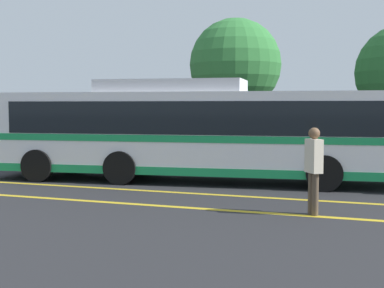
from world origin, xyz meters
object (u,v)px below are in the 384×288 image
Objects in this scene: parked_car_1 at (108,141)px; tree_1 at (235,65)px; transit_bus at (191,130)px; parked_car_0 at (1,137)px; pedestrian_0 at (314,165)px.

tree_1 is (4.73, 4.45, 3.63)m from parked_car_1.
parked_car_0 is at bearing -123.79° from transit_bus.
transit_bus is at bearing 62.29° from parked_car_0.
transit_bus is 2.97× the size of parked_car_1.
pedestrian_0 is 0.28× the size of tree_1.
tree_1 is at bearing 110.41° from parked_car_0.
tree_1 is (-1.38, 10.35, 2.79)m from transit_bus.
parked_car_0 is 0.69× the size of tree_1.
pedestrian_0 is at bearing -68.79° from tree_1.
parked_car_1 is at bearing 86.88° from parked_car_0.
parked_car_0 is (-12.17, 6.13, -0.81)m from transit_bus.
parked_car_0 is at bearing 22.24° from pedestrian_0.
transit_bus is 13.65m from parked_car_0.
transit_bus is 1.99× the size of tree_1.
pedestrian_0 reaches higher than parked_car_1.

